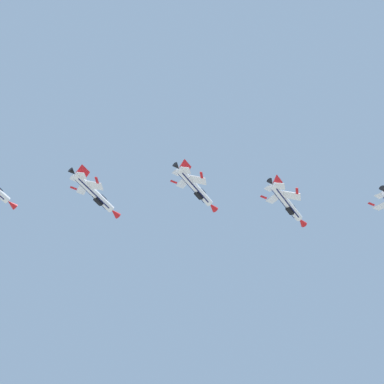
% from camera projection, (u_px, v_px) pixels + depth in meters
% --- Properties ---
extents(fighter_jet_left_wing, '(13.69, 11.35, 5.42)m').
position_uv_depth(fighter_jet_left_wing, '(287.00, 203.00, 115.26)').
color(fighter_jet_left_wing, white).
extents(fighter_jet_right_wing, '(13.69, 11.31, 5.47)m').
position_uv_depth(fighter_jet_right_wing, '(195.00, 187.00, 114.89)').
color(fighter_jet_right_wing, white).
extents(fighter_jet_left_outer, '(13.69, 11.40, 5.34)m').
position_uv_depth(fighter_jet_left_outer, '(95.00, 193.00, 112.02)').
color(fighter_jet_left_outer, white).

